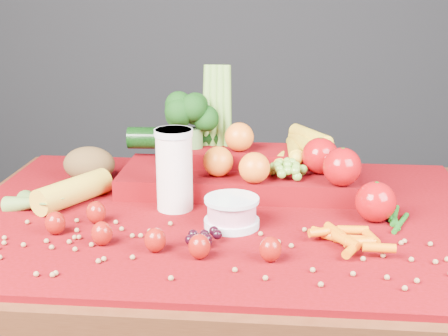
# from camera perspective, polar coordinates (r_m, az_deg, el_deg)

# --- Properties ---
(table) EXTENTS (1.10, 0.80, 0.75)m
(table) POSITION_cam_1_polar(r_m,az_deg,el_deg) (1.31, -0.08, -8.41)
(table) COLOR #391A0D
(table) RESTS_ON ground
(red_cloth) EXTENTS (1.05, 0.75, 0.01)m
(red_cloth) POSITION_cam_1_polar(r_m,az_deg,el_deg) (1.27, -0.08, -4.31)
(red_cloth) COLOR #68030D
(red_cloth) RESTS_ON table
(milk_glass) EXTENTS (0.08, 0.08, 0.17)m
(milk_glass) POSITION_cam_1_polar(r_m,az_deg,el_deg) (1.27, -4.57, 0.11)
(milk_glass) COLOR silver
(milk_glass) RESTS_ON red_cloth
(yogurt_bowl) EXTENTS (0.11, 0.11, 0.06)m
(yogurt_bowl) POSITION_cam_1_polar(r_m,az_deg,el_deg) (1.19, 0.71, -3.96)
(yogurt_bowl) COLOR silver
(yogurt_bowl) RESTS_ON red_cloth
(strawberry_scatter) EXTENTS (0.44, 0.18, 0.05)m
(strawberry_scatter) POSITION_cam_1_polar(r_m,az_deg,el_deg) (1.12, -7.39, -5.82)
(strawberry_scatter) COLOR maroon
(strawberry_scatter) RESTS_ON red_cloth
(dark_grape_cluster) EXTENTS (0.06, 0.05, 0.03)m
(dark_grape_cluster) POSITION_cam_1_polar(r_m,az_deg,el_deg) (1.12, -1.90, -6.30)
(dark_grape_cluster) COLOR black
(dark_grape_cluster) RESTS_ON red_cloth
(soybean_scatter) EXTENTS (0.84, 0.24, 0.01)m
(soybean_scatter) POSITION_cam_1_polar(r_m,az_deg,el_deg) (1.09, -1.06, -7.63)
(soybean_scatter) COLOR olive
(soybean_scatter) RESTS_ON red_cloth
(corn_ear) EXTENTS (0.25, 0.26, 0.06)m
(corn_ear) POSITION_cam_1_polar(r_m,az_deg,el_deg) (1.33, -15.85, -2.72)
(corn_ear) COLOR gold
(corn_ear) RESTS_ON red_cloth
(potato) EXTENTS (0.12, 0.09, 0.08)m
(potato) POSITION_cam_1_polar(r_m,az_deg,el_deg) (1.48, -12.22, 0.34)
(potato) COLOR #503519
(potato) RESTS_ON red_cloth
(baby_carrot_pile) EXTENTS (0.18, 0.17, 0.03)m
(baby_carrot_pile) POSITION_cam_1_polar(r_m,az_deg,el_deg) (1.13, 11.61, -6.36)
(baby_carrot_pile) COLOR #D86207
(baby_carrot_pile) RESTS_ON red_cloth
(green_bean_pile) EXTENTS (0.14, 0.12, 0.01)m
(green_bean_pile) POSITION_cam_1_polar(r_m,az_deg,el_deg) (1.28, 15.17, -4.36)
(green_bean_pile) COLOR #145714
(green_bean_pile) RESTS_ON red_cloth
(produce_mound) EXTENTS (0.59, 0.36, 0.27)m
(produce_mound) POSITION_cam_1_polar(r_m,az_deg,el_deg) (1.40, 2.29, 0.39)
(produce_mound) COLOR #68030D
(produce_mound) RESTS_ON red_cloth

